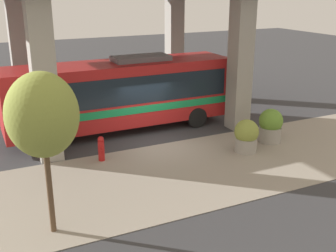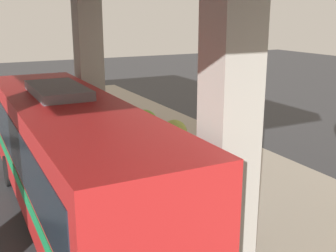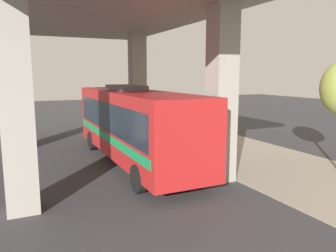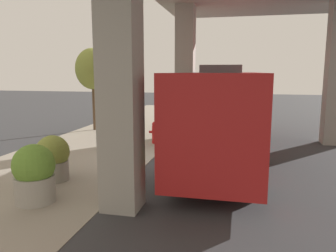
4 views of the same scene
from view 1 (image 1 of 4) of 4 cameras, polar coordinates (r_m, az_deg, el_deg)
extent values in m
plane|color=#38383A|center=(18.69, -1.42, -2.59)|extent=(80.00, 80.00, 0.00)
cube|color=gray|center=(16.21, 2.98, -6.01)|extent=(6.00, 40.00, 0.02)
cube|color=#9E998E|center=(20.43, 9.76, 8.55)|extent=(0.90, 0.90, 6.56)
cube|color=#9E998E|center=(16.96, -16.48, 6.01)|extent=(0.90, 0.90, 6.56)
cube|color=#9E998E|center=(26.38, 0.87, 11.03)|extent=(0.90, 0.90, 6.56)
cube|color=#9E998E|center=(23.79, -19.44, 9.16)|extent=(0.90, 0.90, 6.56)
cube|color=#B21E1E|center=(20.20, -6.46, 4.54)|extent=(2.57, 10.83, 2.87)
cube|color=#19232D|center=(20.12, -6.49, 5.49)|extent=(2.61, 9.97, 1.26)
cube|color=#198C4C|center=(20.35, -6.40, 2.97)|extent=(2.61, 10.29, 0.34)
cube|color=slate|center=(20.26, -3.69, 9.15)|extent=(1.29, 2.71, 0.24)
cylinder|color=black|center=(18.61, -16.11, -1.80)|extent=(0.28, 1.00, 1.00)
cylinder|color=black|center=(20.87, -17.29, 0.30)|extent=(0.28, 1.00, 1.00)
cylinder|color=black|center=(20.92, 3.92, 1.17)|extent=(0.28, 1.00, 1.00)
cylinder|color=black|center=(22.96, 0.96, 2.80)|extent=(0.28, 1.00, 1.00)
cylinder|color=#B21919|center=(17.10, -9.02, -3.35)|extent=(0.26, 0.26, 0.85)
sphere|color=#B21919|center=(16.92, -9.10, -1.77)|extent=(0.25, 0.25, 0.25)
cylinder|color=#B21919|center=(16.88, -8.85, -3.17)|extent=(0.16, 0.12, 0.12)
cylinder|color=#B21919|center=(17.23, -9.23, -2.74)|extent=(0.16, 0.12, 0.12)
cylinder|color=#9E998E|center=(19.48, 13.63, -1.11)|extent=(1.00, 1.00, 0.71)
sphere|color=olive|center=(19.28, 13.77, 0.71)|extent=(1.07, 1.07, 1.07)
sphere|color=#993F8C|center=(19.48, 13.74, 0.42)|extent=(0.35, 0.35, 0.35)
cylinder|color=#9E998E|center=(18.13, 10.48, -2.53)|extent=(0.92, 0.92, 0.63)
sphere|color=olive|center=(17.93, 10.59, -0.75)|extent=(1.03, 1.03, 1.03)
sphere|color=#993F8C|center=(18.12, 10.59, -1.05)|extent=(0.32, 0.32, 0.32)
cylinder|color=brown|center=(12.24, -15.78, -7.74)|extent=(0.16, 0.16, 2.94)
ellipsoid|color=olive|center=(11.50, -16.67, 1.45)|extent=(1.93, 1.93, 2.31)
camera|label=2|loc=(21.34, -36.74, 11.49)|focal=45.00mm
camera|label=3|loc=(24.84, -43.88, 7.21)|focal=35.00mm
camera|label=4|loc=(27.19, 19.21, 10.39)|focal=35.00mm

